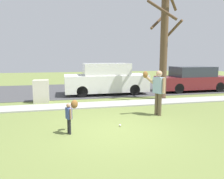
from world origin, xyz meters
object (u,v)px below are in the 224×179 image
at_px(person_child, 71,112).
at_px(person_adult, 158,88).
at_px(utility_cabinet, 41,91).
at_px(baseball, 120,125).
at_px(parked_van_white, 106,79).
at_px(parked_suv_maroon, 192,79).
at_px(street_tree_near, 164,43).

bearing_deg(person_child, person_adult, -0.42).
relative_size(person_child, utility_cabinet, 0.86).
height_order(person_child, baseball, person_child).
bearing_deg(baseball, person_child, -170.34).
bearing_deg(baseball, parked_van_white, 82.77).
height_order(baseball, parked_suv_maroon, parked_suv_maroon).
xyz_separation_m(person_adult, utility_cabinet, (-4.64, 3.57, -0.51)).
relative_size(person_child, parked_suv_maroon, 0.21).
bearing_deg(parked_suv_maroon, utility_cabinet, -170.52).
relative_size(person_child, street_tree_near, 0.17).
bearing_deg(person_adult, parked_van_white, -100.90).
bearing_deg(baseball, utility_cabinet, 122.07).
height_order(person_adult, person_child, person_adult).
distance_m(street_tree_near, parked_van_white, 4.06).
height_order(baseball, utility_cabinet, utility_cabinet).
relative_size(person_adult, utility_cabinet, 1.54).
distance_m(person_adult, person_child, 3.62).
bearing_deg(street_tree_near, parked_suv_maroon, 33.68).
bearing_deg(parked_suv_maroon, baseball, -137.18).
distance_m(utility_cabinet, street_tree_near, 6.82).
xyz_separation_m(person_child, utility_cabinet, (-1.28, 4.86, -0.07)).
height_order(person_child, street_tree_near, street_tree_near).
relative_size(person_child, parked_van_white, 0.20).
xyz_separation_m(person_child, street_tree_near, (5.07, 4.32, 2.34)).
bearing_deg(person_adult, person_child, -0.42).
distance_m(baseball, parked_van_white, 6.39).
xyz_separation_m(person_adult, parked_van_white, (-0.97, 5.27, -0.17)).
height_order(utility_cabinet, parked_van_white, parked_van_white).
height_order(utility_cabinet, street_tree_near, street_tree_near).
xyz_separation_m(person_adult, baseball, (-1.77, -1.01, -1.04)).
bearing_deg(person_adult, utility_cabinet, -58.92).
distance_m(person_adult, parked_van_white, 5.36).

